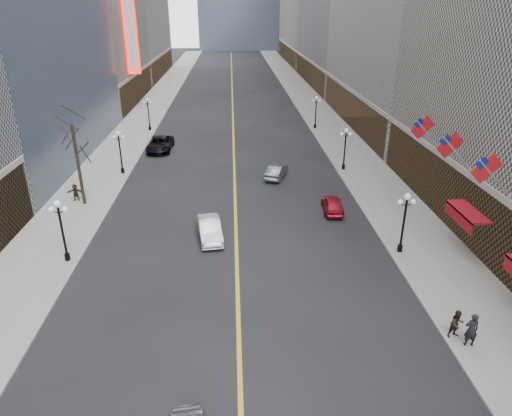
{
  "coord_description": "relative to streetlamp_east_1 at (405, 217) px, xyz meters",
  "views": [
    {
      "loc": [
        -0.1,
        1.76,
        16.51
      ],
      "look_at": [
        0.94,
        21.58,
        7.61
      ],
      "focal_mm": 32.0,
      "sensor_mm": 36.0,
      "label": 1
    }
  ],
  "objects": [
    {
      "name": "ped_east_walk",
      "position": [
        -0.2,
        -9.26,
        -1.93
      ],
      "size": [
        0.87,
        0.59,
        1.64
      ],
      "primitive_type": "imported",
      "rotation": [
        0.0,
        0.0,
        0.2
      ],
      "color": "black",
      "rests_on": "sidewalk_east"
    },
    {
      "name": "sidewalk_east",
      "position": [
        2.2,
        40.0,
        -2.83
      ],
      "size": [
        6.0,
        230.0,
        0.15
      ],
      "primitive_type": "cube",
      "color": "gray",
      "rests_on": "ground"
    },
    {
      "name": "streetlamp_east_1",
      "position": [
        0.0,
        0.0,
        0.0
      ],
      "size": [
        1.26,
        0.44,
        4.52
      ],
      "color": "black",
      "rests_on": "sidewalk_east"
    },
    {
      "name": "streetlamp_west_2",
      "position": [
        -23.6,
        18.0,
        0.0
      ],
      "size": [
        1.26,
        0.44,
        4.52
      ],
      "color": "black",
      "rests_on": "sidewalk_west"
    },
    {
      "name": "ped_west_far",
      "position": [
        -26.23,
        10.76,
        -1.97
      ],
      "size": [
        1.46,
        0.42,
        1.57
      ],
      "primitive_type": "imported",
      "rotation": [
        0.0,
        0.0,
        -0.0
      ],
      "color": "black",
      "rests_on": "sidewalk_west"
    },
    {
      "name": "car_sb_far",
      "position": [
        -7.45,
        16.08,
        -2.2
      ],
      "size": [
        2.86,
        4.49,
        1.4
      ],
      "primitive_type": "imported",
      "rotation": [
        0.0,
        0.0,
        2.79
      ],
      "color": "#4D5155",
      "rests_on": "ground"
    },
    {
      "name": "ped_ne_corner",
      "position": [
        0.21,
        -9.95,
        -1.77
      ],
      "size": [
        0.75,
        0.57,
        1.96
      ],
      "primitive_type": "imported",
      "rotation": [
        0.0,
        0.0,
        3.08
      ],
      "color": "black",
      "rests_on": "sidewalk_east"
    },
    {
      "name": "streetlamp_east_3",
      "position": [
        0.0,
        36.0,
        0.0
      ],
      "size": [
        1.26,
        0.44,
        4.52
      ],
      "color": "black",
      "rests_on": "sidewalk_east"
    },
    {
      "name": "awning_c",
      "position": [
        4.3,
        -0.0,
        0.18
      ],
      "size": [
        1.4,
        4.0,
        0.93
      ],
      "color": "maroon",
      "rests_on": "ground"
    },
    {
      "name": "streetlamp_east_2",
      "position": [
        0.0,
        18.0,
        0.0
      ],
      "size": [
        1.26,
        0.44,
        4.52
      ],
      "color": "black",
      "rests_on": "sidewalk_east"
    },
    {
      "name": "flag_5",
      "position": [
        3.51,
        7.0,
        4.39
      ],
      "size": [
        2.87,
        0.12,
        2.87
      ],
      "color": "#B2B2B7",
      "rests_on": "ground"
    },
    {
      "name": "lane_line",
      "position": [
        -11.8,
        50.0,
        -2.89
      ],
      "size": [
        0.25,
        200.0,
        0.02
      ],
      "primitive_type": "cube",
      "color": "gold",
      "rests_on": "ground"
    },
    {
      "name": "sidewalk_west",
      "position": [
        -25.8,
        40.0,
        -2.83
      ],
      "size": [
        6.0,
        230.0,
        0.15
      ],
      "primitive_type": "cube",
      "color": "gray",
      "rests_on": "ground"
    },
    {
      "name": "car_nb_mid",
      "position": [
        -13.8,
        3.01,
        -2.14
      ],
      "size": [
        2.26,
        4.8,
        1.52
      ],
      "primitive_type": "imported",
      "rotation": [
        0.0,
        0.0,
        0.14
      ],
      "color": "silver",
      "rests_on": "ground"
    },
    {
      "name": "streetlamp_west_1",
      "position": [
        -23.6,
        0.0,
        0.0
      ],
      "size": [
        1.26,
        0.44,
        4.52
      ],
      "color": "black",
      "rests_on": "sidewalk_west"
    },
    {
      "name": "flag_3",
      "position": [
        3.51,
        -3.0,
        4.39
      ],
      "size": [
        2.87,
        0.12,
        2.87
      ],
      "color": "#B2B2B7",
      "rests_on": "ground"
    },
    {
      "name": "streetlamp_west_3",
      "position": [
        -23.6,
        36.0,
        0.0
      ],
      "size": [
        1.26,
        0.44,
        4.52
      ],
      "color": "black",
      "rests_on": "sidewalk_west"
    },
    {
      "name": "car_sb_mid",
      "position": [
        -3.38,
        7.43,
        -2.21
      ],
      "size": [
        1.93,
        4.18,
        1.39
      ],
      "primitive_type": "imported",
      "rotation": [
        0.0,
        0.0,
        3.07
      ],
      "color": "maroon",
      "rests_on": "ground"
    },
    {
      "name": "theatre_marquee",
      "position": [
        -27.68,
        50.0,
        9.1
      ],
      "size": [
        2.0,
        0.55,
        12.0
      ],
      "color": "red",
      "rests_on": "ground"
    },
    {
      "name": "car_nb_far",
      "position": [
        -20.8,
        26.42,
        -2.07
      ],
      "size": [
        2.93,
        6.05,
        1.66
      ],
      "primitive_type": "imported",
      "rotation": [
        0.0,
        0.0,
        -0.03
      ],
      "color": "black",
      "rests_on": "ground"
    },
    {
      "name": "flag_4",
      "position": [
        3.51,
        2.0,
        4.39
      ],
      "size": [
        2.87,
        0.12,
        2.87
      ],
      "color": "#B2B2B7",
      "rests_on": "ground"
    },
    {
      "name": "tree_west_far",
      "position": [
        -25.3,
        10.0,
        3.34
      ],
      "size": [
        3.6,
        3.6,
        7.92
      ],
      "color": "#2D231C",
      "rests_on": "sidewalk_west"
    }
  ]
}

